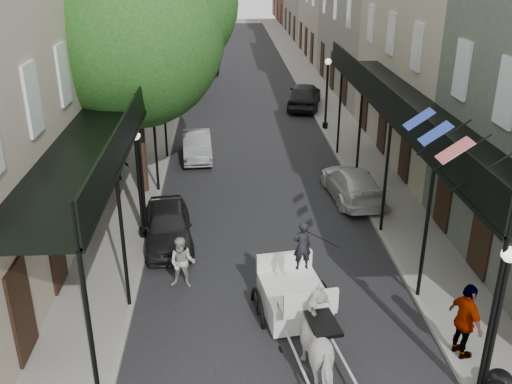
{
  "coord_description": "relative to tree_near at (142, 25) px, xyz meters",
  "views": [
    {
      "loc": [
        -1.3,
        -11.25,
        9.09
      ],
      "look_at": [
        -0.3,
        6.1,
        1.6
      ],
      "focal_mm": 40.0,
      "sensor_mm": 36.0,
      "label": 1
    }
  ],
  "objects": [
    {
      "name": "ground",
      "position": [
        4.2,
        -10.18,
        -6.49
      ],
      "size": [
        140.0,
        140.0,
        0.0
      ],
      "primitive_type": "plane",
      "color": "gray",
      "rests_on": "ground"
    },
    {
      "name": "road",
      "position": [
        4.2,
        9.82,
        -6.48
      ],
      "size": [
        8.0,
        90.0,
        0.01
      ],
      "primitive_type": "cube",
      "color": "black",
      "rests_on": "ground"
    },
    {
      "name": "sidewalk_left",
      "position": [
        -0.8,
        9.82,
        -6.43
      ],
      "size": [
        2.2,
        90.0,
        0.12
      ],
      "primitive_type": "cube",
      "color": "gray",
      "rests_on": "ground"
    },
    {
      "name": "sidewalk_right",
      "position": [
        9.2,
        9.82,
        -6.43
      ],
      "size": [
        2.2,
        90.0,
        0.12
      ],
      "primitive_type": "cube",
      "color": "gray",
      "rests_on": "ground"
    },
    {
      "name": "building_row_left",
      "position": [
        -4.4,
        19.82,
        -1.24
      ],
      "size": [
        5.0,
        80.0,
        10.5
      ],
      "primitive_type": "cube",
      "color": "tan",
      "rests_on": "ground"
    },
    {
      "name": "building_row_right",
      "position": [
        12.8,
        19.82,
        -1.24
      ],
      "size": [
        5.0,
        80.0,
        10.5
      ],
      "primitive_type": "cube",
      "color": "gray",
      "rests_on": "ground"
    },
    {
      "name": "gallery_left",
      "position": [
        -0.59,
        -3.2,
        -2.44
      ],
      "size": [
        2.2,
        18.05,
        4.88
      ],
      "color": "black",
      "rests_on": "sidewalk_left"
    },
    {
      "name": "gallery_right",
      "position": [
        8.99,
        -3.2,
        -2.44
      ],
      "size": [
        2.2,
        18.05,
        4.88
      ],
      "color": "black",
      "rests_on": "sidewalk_right"
    },
    {
      "name": "tree_near",
      "position": [
        0.0,
        0.0,
        0.0
      ],
      "size": [
        7.31,
        6.8,
        9.63
      ],
      "color": "#382619",
      "rests_on": "sidewalk_left"
    },
    {
      "name": "tree_far",
      "position": [
        -0.05,
        14.0,
        -0.65
      ],
      "size": [
        6.45,
        6.0,
        8.61
      ],
      "color": "#382619",
      "rests_on": "sidewalk_left"
    },
    {
      "name": "lamppost_right_near",
      "position": [
        8.3,
        -12.18,
        -4.44
      ],
      "size": [
        0.32,
        0.32,
        3.71
      ],
      "color": "black",
      "rests_on": "sidewalk_right"
    },
    {
      "name": "lamppost_left",
      "position": [
        0.1,
        -4.18,
        -4.44
      ],
      "size": [
        0.32,
        0.32,
        3.71
      ],
      "color": "black",
      "rests_on": "sidewalk_left"
    },
    {
      "name": "lamppost_right_far",
      "position": [
        8.3,
        7.82,
        -4.44
      ],
      "size": [
        0.32,
        0.32,
        3.71
      ],
      "color": "black",
      "rests_on": "sidewalk_right"
    },
    {
      "name": "horse",
      "position": [
        5.0,
        -11.18,
        -5.57
      ],
      "size": [
        1.33,
        2.31,
        1.85
      ],
      "primitive_type": "imported",
      "rotation": [
        0.0,
        0.0,
        3.3
      ],
      "color": "silver",
      "rests_on": "ground"
    },
    {
      "name": "carriage",
      "position": [
        4.55,
        -8.34,
        -5.29
      ],
      "size": [
        2.14,
        2.93,
        3.09
      ],
      "rotation": [
        0.0,
        0.0,
        0.16
      ],
      "color": "black",
      "rests_on": "ground"
    },
    {
      "name": "pedestrian_walking",
      "position": [
        1.6,
        -7.18,
        -5.71
      ],
      "size": [
        0.84,
        0.7,
        1.56
      ],
      "primitive_type": "imported",
      "rotation": [
        0.0,
        0.0,
        -0.15
      ],
      "color": "#A2A299",
      "rests_on": "ground"
    },
    {
      "name": "pedestrian_sidewalk_left",
      "position": [
        -1.6,
        1.01,
        -5.62
      ],
      "size": [
        1.07,
        0.76,
        1.51
      ],
      "primitive_type": "imported",
      "rotation": [
        0.0,
        0.0,
        3.36
      ],
      "color": "gray",
      "rests_on": "sidewalk_left"
    },
    {
      "name": "pedestrian_sidewalk_right",
      "position": [
        8.4,
        -10.75,
        -5.4
      ],
      "size": [
        0.74,
        1.21,
        1.93
      ],
      "primitive_type": "imported",
      "rotation": [
        0.0,
        0.0,
        1.82
      ],
      "color": "gray",
      "rests_on": "sidewalk_right"
    },
    {
      "name": "car_left_near",
      "position": [
        0.96,
        -4.49,
        -5.84
      ],
      "size": [
        1.98,
        3.98,
        1.3
      ],
      "primitive_type": "imported",
      "rotation": [
        0.0,
        0.0,
        0.12
      ],
      "color": "black",
      "rests_on": "ground"
    },
    {
      "name": "car_left_mid",
      "position": [
        1.6,
        3.82,
        -5.89
      ],
      "size": [
        1.53,
        3.73,
        1.2
      ],
      "primitive_type": "imported",
      "rotation": [
        0.0,
        0.0,
        0.07
      ],
      "color": "gray",
      "rests_on": "ground"
    },
    {
      "name": "car_left_far",
      "position": [
        0.85,
        23.63,
        -5.75
      ],
      "size": [
        3.98,
        5.84,
        1.49
      ],
      "primitive_type": "imported",
      "rotation": [
        0.0,
        0.0,
        0.31
      ],
      "color": "black",
      "rests_on": "ground"
    },
    {
      "name": "car_right_near",
      "position": [
        7.8,
        -1.18,
        -5.87
      ],
      "size": [
        2.08,
        4.39,
        1.24
      ],
      "primitive_type": "imported",
      "rotation": [
        0.0,
        0.0,
        3.23
      ],
      "color": "silver",
      "rests_on": "ground"
    },
    {
      "name": "car_right_far",
      "position": [
        7.8,
        12.48,
        -5.71
      ],
      "size": [
        2.78,
        4.86,
        1.56
      ],
      "primitive_type": "imported",
      "rotation": [
        0.0,
        0.0,
        2.93
      ],
      "color": "black",
      "rests_on": "ground"
    }
  ]
}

